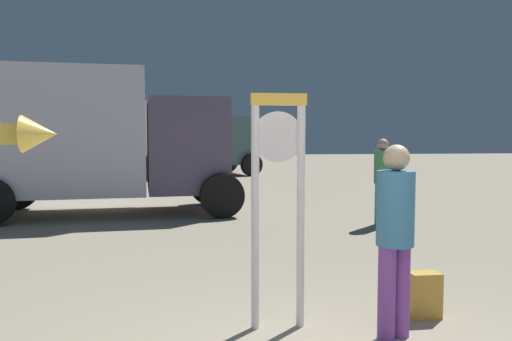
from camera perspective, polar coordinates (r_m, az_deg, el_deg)
The scene contains 6 objects.
standing_clock at distance 4.40m, azimuth 2.48°, elevation -1.37°, with size 0.48×0.10×2.03m.
person_near_clock at distance 4.36m, azimuth 15.25°, elevation -6.53°, with size 0.31×0.31×1.60m.
backpack at distance 5.09m, azimuth 18.22°, elevation -13.05°, with size 0.28×0.22×0.42m.
person_distant at distance 9.72m, azimuth 13.90°, elevation -0.72°, with size 0.31×0.31×1.61m.
box_truck_near at distance 11.31m, azimuth -19.54°, elevation 3.58°, with size 6.38×2.87×3.02m.
box_truck_far at distance 20.77m, azimuth -9.55°, elevation 3.74°, with size 6.92×4.53×2.93m.
Camera 1 is at (-0.97, -2.53, 1.68)m, focal length 35.86 mm.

